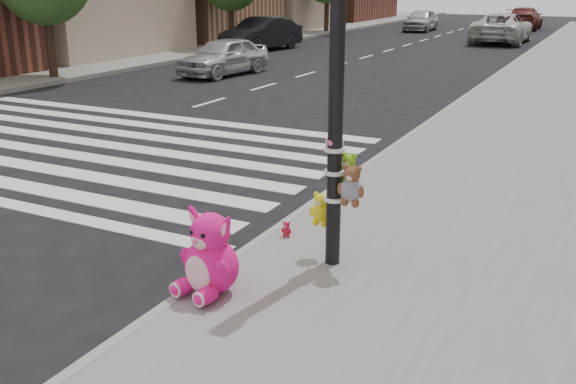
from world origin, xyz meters
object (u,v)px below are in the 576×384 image
Objects in this scene: pink_bunny at (209,259)px; car_dark_far at (261,34)px; red_teddy at (287,229)px; car_white_near at (502,28)px; car_silver_far at (223,56)px; signal_pole at (338,119)px.

car_dark_far is (-11.59, 21.76, 0.24)m from pink_bunny.
red_teddy is at bearing -51.60° from car_dark_far.
car_dark_far reaches higher than pink_bunny.
car_white_near is (-2.28, 30.60, 0.26)m from pink_bunny.
red_teddy is at bearing -48.73° from car_silver_far.
car_white_near reaches higher than pink_bunny.
car_dark_far is (-12.42, 20.52, -1.01)m from signal_pole.
car_white_near reaches higher than car_silver_far.
pink_bunny is at bearing 94.39° from car_white_near.
car_silver_far is 8.21m from car_dark_far.
pink_bunny is at bearing -52.08° from car_silver_far.
car_silver_far is 0.69× the size of car_white_near.
signal_pole reaches higher than car_white_near.
signal_pole is 20.72× the size of red_teddy.
pink_bunny reaches higher than red_teddy.
pink_bunny is at bearing -123.69° from signal_pole.
signal_pole reaches higher than car_silver_far.
car_white_near is (-3.11, 29.36, -1.00)m from signal_pole.
car_white_near is at bearing 74.55° from car_silver_far.
red_teddy is 0.04× the size of car_white_near.
car_silver_far reaches higher than pink_bunny.
car_dark_far reaches higher than red_teddy.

